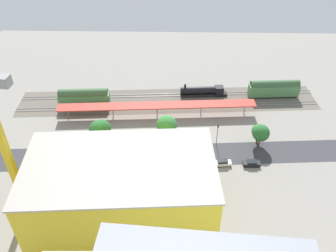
% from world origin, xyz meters
% --- Properties ---
extents(ground_plane, '(157.81, 157.81, 0.00)m').
position_xyz_m(ground_plane, '(0.00, 0.00, 0.00)').
color(ground_plane, gray).
rests_on(ground_plane, ground).
extents(rail_bed, '(99.40, 21.35, 0.01)m').
position_xyz_m(rail_bed, '(0.00, -21.85, 0.00)').
color(rail_bed, '#665E54').
rests_on(rail_bed, ground).
extents(street_asphalt, '(99.01, 15.51, 0.01)m').
position_xyz_m(street_asphalt, '(0.00, 5.11, 0.00)').
color(street_asphalt, '#38383D').
rests_on(street_asphalt, ground).
extents(track_rails, '(98.43, 14.94, 0.12)m').
position_xyz_m(track_rails, '(0.00, -21.85, 0.18)').
color(track_rails, '#9E9EA8').
rests_on(track_rails, ground).
extents(platform_canopy_near, '(61.59, 8.19, 3.98)m').
position_xyz_m(platform_canopy_near, '(3.32, -13.50, 3.78)').
color(platform_canopy_near, '#B73328').
rests_on(platform_canopy_near, ground).
extents(locomotive, '(15.97, 3.48, 4.82)m').
position_xyz_m(locomotive, '(-12.12, -25.29, 1.70)').
color(locomotive, black).
rests_on(locomotive, ground).
extents(passenger_coach, '(17.06, 4.08, 6.17)m').
position_xyz_m(passenger_coach, '(-35.42, -25.28, 3.25)').
color(passenger_coach, black).
rests_on(passenger_coach, ground).
extents(freight_coach_far, '(16.54, 4.28, 6.25)m').
position_xyz_m(freight_coach_far, '(27.19, -18.42, 3.28)').
color(freight_coach_far, black).
rests_on(freight_coach_far, ground).
extents(parked_car_0, '(4.63, 1.85, 1.65)m').
position_xyz_m(parked_car_0, '(-22.77, 8.60, 0.74)').
color(parked_car_0, black).
rests_on(parked_car_0, ground).
extents(parked_car_1, '(4.94, 2.20, 1.73)m').
position_xyz_m(parked_car_1, '(-15.01, 8.59, 0.76)').
color(parked_car_1, black).
rests_on(parked_car_1, ground).
extents(parked_car_2, '(4.30, 2.01, 1.75)m').
position_xyz_m(parked_car_2, '(-7.62, 8.64, 0.78)').
color(parked_car_2, black).
rests_on(parked_car_2, ground).
extents(parked_car_3, '(4.81, 2.08, 1.75)m').
position_xyz_m(parked_car_3, '(-0.24, 8.99, 0.78)').
color(parked_car_3, black).
rests_on(parked_car_3, ground).
extents(parked_car_4, '(4.14, 1.89, 1.66)m').
position_xyz_m(parked_car_4, '(7.14, 8.96, 0.75)').
color(parked_car_4, black).
rests_on(parked_car_4, ground).
extents(parked_car_5, '(4.58, 1.87, 1.75)m').
position_xyz_m(parked_car_5, '(14.55, 8.60, 0.77)').
color(parked_car_5, black).
rests_on(parked_car_5, ground).
extents(construction_building, '(40.73, 24.54, 15.16)m').
position_xyz_m(construction_building, '(9.07, 24.95, 7.58)').
color(construction_building, yellow).
rests_on(construction_building, ground).
extents(construction_roof_slab, '(41.37, 25.18, 0.40)m').
position_xyz_m(construction_roof_slab, '(9.07, 24.95, 15.36)').
color(construction_roof_slab, '#ADA89E').
rests_on(construction_roof_slab, construction_building).
extents(box_truck_0, '(8.08, 2.65, 3.57)m').
position_xyz_m(box_truck_0, '(24.45, 9.03, 1.75)').
color(box_truck_0, black).
rests_on(box_truck_0, ground).
extents(street_tree_0, '(5.37, 5.37, 7.55)m').
position_xyz_m(street_tree_0, '(18.86, 0.38, 4.85)').
color(street_tree_0, brown).
rests_on(street_tree_0, ground).
extents(street_tree_1, '(4.80, 4.80, 7.04)m').
position_xyz_m(street_tree_1, '(-26.07, 0.50, 4.62)').
color(street_tree_1, brown).
rests_on(street_tree_1, ground).
extents(street_tree_2, '(5.73, 5.73, 8.79)m').
position_xyz_m(street_tree_2, '(0.01, -0.68, 5.90)').
color(street_tree_2, brown).
rests_on(street_tree_2, ground).
extents(street_tree_3, '(5.41, 5.41, 7.49)m').
position_xyz_m(street_tree_3, '(18.20, -0.08, 4.76)').
color(street_tree_3, brown).
rests_on(street_tree_3, ground).
extents(street_tree_4, '(4.03, 4.03, 6.32)m').
position_xyz_m(street_tree_4, '(-25.79, -0.84, 4.26)').
color(street_tree_4, brown).
rests_on(street_tree_4, ground).
extents(traffic_light, '(0.50, 0.36, 7.05)m').
position_xyz_m(traffic_light, '(-14.14, 0.22, 4.64)').
color(traffic_light, '#333333').
rests_on(traffic_light, ground).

